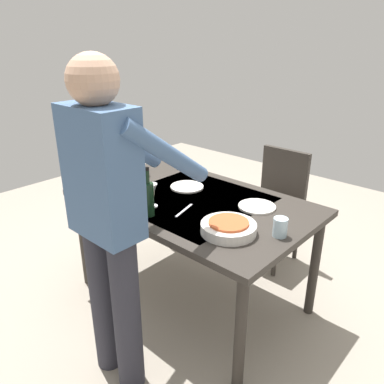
# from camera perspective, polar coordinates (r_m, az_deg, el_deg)

# --- Properties ---
(ground_plane) EXTENTS (6.00, 6.00, 0.00)m
(ground_plane) POSITION_cam_1_polar(r_m,az_deg,el_deg) (2.84, -0.00, -15.37)
(ground_plane) COLOR #9E9384
(dining_table) EXTENTS (1.54, 0.96, 0.76)m
(dining_table) POSITION_cam_1_polar(r_m,az_deg,el_deg) (2.47, -0.00, -2.66)
(dining_table) COLOR #332D28
(dining_table) RESTS_ON ground_plane
(chair_near) EXTENTS (0.40, 0.40, 0.91)m
(chair_near) POSITION_cam_1_polar(r_m,az_deg,el_deg) (3.11, 12.63, -0.99)
(chair_near) COLOR black
(chair_near) RESTS_ON ground_plane
(person_server) EXTENTS (0.42, 0.61, 1.69)m
(person_server) POSITION_cam_1_polar(r_m,az_deg,el_deg) (1.81, -12.38, -3.52)
(person_server) COLOR #2D2D38
(person_server) RESTS_ON ground_plane
(wine_bottle) EXTENTS (0.07, 0.07, 0.30)m
(wine_bottle) POSITION_cam_1_polar(r_m,az_deg,el_deg) (2.20, -6.69, -0.90)
(wine_bottle) COLOR black
(wine_bottle) RESTS_ON dining_table
(wine_glass_left) EXTENTS (0.07, 0.07, 0.15)m
(wine_glass_left) POSITION_cam_1_polar(r_m,az_deg,el_deg) (2.87, -7.54, 4.60)
(wine_glass_left) COLOR white
(wine_glass_left) RESTS_ON dining_table
(wine_glass_right) EXTENTS (0.07, 0.07, 0.15)m
(wine_glass_right) POSITION_cam_1_polar(r_m,az_deg,el_deg) (2.31, -6.07, 0.16)
(wine_glass_right) COLOR white
(wine_glass_right) RESTS_ON dining_table
(water_cup_near_left) EXTENTS (0.07, 0.07, 0.10)m
(water_cup_near_left) POSITION_cam_1_polar(r_m,az_deg,el_deg) (2.76, -7.92, 2.68)
(water_cup_near_left) COLOR silver
(water_cup_near_left) RESTS_ON dining_table
(water_cup_near_right) EXTENTS (0.08, 0.08, 0.10)m
(water_cup_near_right) POSITION_cam_1_polar(r_m,az_deg,el_deg) (2.04, 13.19, -5.21)
(water_cup_near_right) COLOR silver
(water_cup_near_right) RESTS_ON dining_table
(serving_bowl_pasta) EXTENTS (0.30, 0.30, 0.07)m
(serving_bowl_pasta) POSITION_cam_1_polar(r_m,az_deg,el_deg) (2.03, 5.54, -5.32)
(serving_bowl_pasta) COLOR white
(serving_bowl_pasta) RESTS_ON dining_table
(side_bowl_salad) EXTENTS (0.18, 0.18, 0.07)m
(side_bowl_salad) POSITION_cam_1_polar(r_m,az_deg,el_deg) (2.61, -8.94, 1.01)
(side_bowl_salad) COLOR white
(side_bowl_salad) RESTS_ON dining_table
(dinner_plate_near) EXTENTS (0.23, 0.23, 0.01)m
(dinner_plate_near) POSITION_cam_1_polar(r_m,az_deg,el_deg) (2.63, -0.77, 0.80)
(dinner_plate_near) COLOR white
(dinner_plate_near) RESTS_ON dining_table
(dinner_plate_far) EXTENTS (0.23, 0.23, 0.01)m
(dinner_plate_far) POSITION_cam_1_polar(r_m,az_deg,el_deg) (2.36, 9.80, -2.17)
(dinner_plate_far) COLOR white
(dinner_plate_far) RESTS_ON dining_table
(table_knife) EXTENTS (0.07, 0.20, 0.00)m
(table_knife) POSITION_cam_1_polar(r_m,az_deg,el_deg) (2.28, -1.20, -2.79)
(table_knife) COLOR silver
(table_knife) RESTS_ON dining_table
(table_fork) EXTENTS (0.04, 0.18, 0.00)m
(table_fork) POSITION_cam_1_polar(r_m,az_deg,el_deg) (2.78, -11.96, 1.48)
(table_fork) COLOR silver
(table_fork) RESTS_ON dining_table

